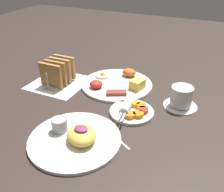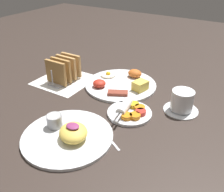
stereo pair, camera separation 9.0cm
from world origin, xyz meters
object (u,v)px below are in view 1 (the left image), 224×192
Objects in this scene: plate_foreground at (75,137)px; toast_rack at (58,72)px; plate_condiments at (132,110)px; coffee_cup at (181,98)px; plate_breakfast at (117,83)px.

plate_foreground is 1.84× the size of toast_rack.
plate_condiments is at bearing 64.70° from plate_foreground.
toast_rack is at bearing -176.13° from coffee_cup.
plate_condiments is at bearing -52.51° from plate_breakfast.
plate_breakfast is 0.21m from plate_condiments.
plate_foreground reaches higher than plate_breakfast.
coffee_cup reaches higher than plate_condiments.
plate_breakfast reaches higher than plate_condiments.
coffee_cup reaches higher than plate_breakfast.
plate_foreground is at bearing -47.48° from toast_rack.
plate_breakfast is 2.44× the size of coffee_cup.
plate_foreground is at bearing -126.62° from coffee_cup.
plate_foreground is (-0.10, -0.21, 0.00)m from plate_condiments.
plate_breakfast is at bearing 94.88° from plate_foreground.
toast_rack reaches higher than coffee_cup.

